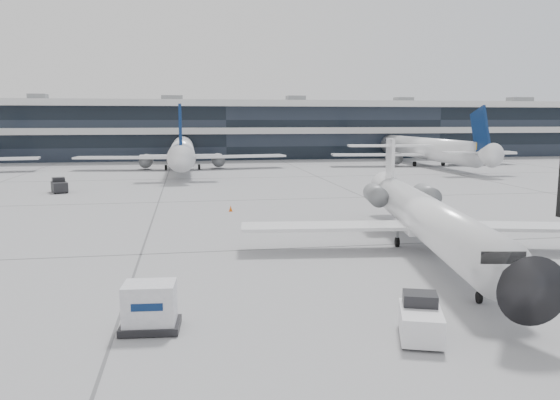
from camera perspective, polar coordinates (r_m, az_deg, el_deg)
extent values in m
plane|color=gray|center=(33.07, 3.26, -4.99)|extent=(220.00, 220.00, 0.00)
cube|color=black|center=(113.60, -6.03, 7.06)|extent=(170.00, 22.00, 10.00)
cylinder|color=white|center=(32.19, 15.22, -1.91)|extent=(6.12, 21.52, 2.41)
cone|color=black|center=(21.14, 23.50, -7.70)|extent=(2.81, 2.88, 2.41)
cone|color=white|center=(43.87, 11.23, 1.28)|extent=(2.75, 3.21, 2.29)
cube|color=white|center=(32.21, 4.72, -2.76)|extent=(10.01, 3.35, 0.20)
cube|color=white|center=(35.05, 24.03, -2.56)|extent=(10.09, 4.64, 0.20)
cylinder|color=slate|center=(38.84, 9.96, 0.53)|extent=(1.85, 3.22, 1.34)
cylinder|color=slate|center=(39.58, 15.06, 0.52)|extent=(1.85, 3.22, 1.34)
cube|color=white|center=(43.15, 11.43, 3.66)|extent=(0.65, 2.33, 4.02)
cube|color=white|center=(43.41, 11.39, 5.58)|extent=(6.58, 2.53, 0.14)
cylinder|color=black|center=(24.75, 20.08, -9.55)|extent=(0.25, 0.52, 0.50)
cylinder|color=black|center=(33.94, 12.14, -4.32)|extent=(0.31, 0.60, 0.57)
cylinder|color=black|center=(34.58, 16.51, -4.25)|extent=(0.31, 0.60, 0.57)
cube|color=white|center=(20.22, 14.48, -12.34)|extent=(2.11, 2.71, 0.98)
cube|color=black|center=(20.51, 14.41, -10.11)|extent=(1.44, 1.31, 0.54)
cylinder|color=black|center=(21.11, 12.58, -12.41)|extent=(0.34, 0.51, 0.48)
cylinder|color=black|center=(21.21, 15.87, -12.42)|extent=(0.34, 0.51, 0.48)
cylinder|color=black|center=(19.50, 12.87, -14.21)|extent=(0.34, 0.51, 0.48)
cylinder|color=black|center=(19.61, 16.46, -14.21)|extent=(0.34, 0.51, 0.48)
cube|color=black|center=(21.09, -13.36, -12.66)|extent=(2.25, 1.74, 0.26)
cube|color=silver|center=(20.79, -13.45, -10.41)|extent=(1.96, 1.53, 1.48)
cone|color=#EA5B0C|center=(45.97, -5.18, -0.88)|extent=(0.32, 0.32, 0.50)
cube|color=#EA5B0C|center=(46.01, -5.17, -1.17)|extent=(0.37, 0.37, 0.03)
cube|color=black|center=(62.04, -22.05, 1.29)|extent=(2.16, 2.77, 0.99)
cube|color=black|center=(62.51, -22.15, 1.95)|extent=(1.48, 1.34, 0.55)
cylinder|color=black|center=(62.88, -22.68, 1.01)|extent=(0.35, 0.52, 0.49)
cylinder|color=black|center=(63.03, -21.59, 1.09)|extent=(0.35, 0.52, 0.49)
cylinder|color=black|center=(61.14, -22.49, 0.83)|extent=(0.35, 0.52, 0.49)
cylinder|color=black|center=(61.29, -21.36, 0.91)|extent=(0.35, 0.52, 0.49)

